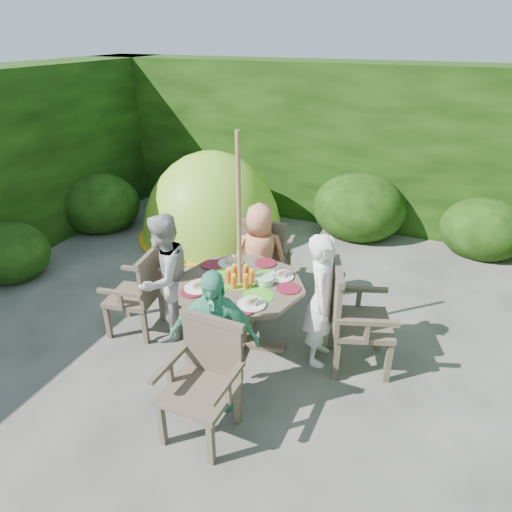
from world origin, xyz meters
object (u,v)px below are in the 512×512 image
at_px(parasol_pole, 240,250).
at_px(child_left, 164,278).
at_px(garden_chair_right, 352,316).
at_px(patio_table, 241,293).
at_px(dome_tent, 213,235).
at_px(garden_chair_left, 140,291).
at_px(child_front, 214,340).
at_px(garden_chair_front, 204,378).
at_px(child_back, 260,257).
at_px(child_right, 322,300).
at_px(garden_chair_back, 265,255).

xyz_separation_m(parasol_pole, child_left, (-0.79, -0.12, -0.42)).
bearing_deg(garden_chair_right, patio_table, 79.33).
bearing_deg(garden_chair_right, dome_tent, 31.44).
xyz_separation_m(garden_chair_left, child_front, (1.21, -0.63, 0.16)).
bearing_deg(dome_tent, parasol_pole, -50.19).
bearing_deg(dome_tent, garden_chair_front, -56.78).
xyz_separation_m(child_back, dome_tent, (-1.47, 1.61, -0.63)).
height_order(parasol_pole, garden_chair_front, parasol_pole).
distance_m(patio_table, garden_chair_right, 1.09).
relative_size(parasol_pole, child_right, 1.64).
relative_size(patio_table, child_front, 1.12).
xyz_separation_m(patio_table, dome_tent, (-1.59, 2.40, -0.63)).
distance_m(garden_chair_back, child_right, 1.37).
xyz_separation_m(garden_chair_back, child_left, (-0.63, -1.20, 0.16)).
relative_size(garden_chair_right, garden_chair_left, 1.13).
distance_m(garden_chair_right, child_back, 1.36).
bearing_deg(garden_chair_back, dome_tent, -49.38).
relative_size(child_right, dome_tent, 0.51).
height_order(garden_chair_right, garden_chair_left, garden_chair_right).
height_order(patio_table, child_back, child_back).
relative_size(parasol_pole, garden_chair_left, 2.42).
bearing_deg(child_front, garden_chair_back, 83.04).
xyz_separation_m(patio_table, child_left, (-0.80, -0.12, 0.06)).
distance_m(patio_table, child_back, 0.80).
relative_size(garden_chair_right, child_front, 0.79).
bearing_deg(child_right, garden_chair_left, 91.46).
bearing_deg(garden_chair_left, dome_tent, -178.28).
distance_m(garden_chair_right, dome_tent, 3.53).
relative_size(patio_table, parasol_pole, 0.66).
bearing_deg(child_left, child_back, 149.51).
height_order(garden_chair_front, child_left, child_left).
bearing_deg(dome_tent, child_front, -55.53).
relative_size(child_left, child_back, 1.09).
height_order(garden_chair_back, garden_chair_front, garden_chair_back).
bearing_deg(child_back, child_left, 27.90).
distance_m(parasol_pole, garden_chair_back, 1.24).
bearing_deg(patio_table, child_left, -171.38).
distance_m(garden_chair_right, child_right, 0.32).
relative_size(garden_chair_back, child_left, 0.71).
xyz_separation_m(parasol_pole, garden_chair_back, (-0.17, 1.08, -0.58)).
distance_m(patio_table, parasol_pole, 0.47).
bearing_deg(child_left, patio_table, 104.58).
relative_size(garden_chair_front, child_left, 0.69).
bearing_deg(child_left, dome_tent, -156.56).
height_order(patio_table, child_left, child_left).
xyz_separation_m(parasol_pole, garden_chair_right, (1.08, 0.15, -0.55)).
xyz_separation_m(patio_table, child_back, (-0.12, 0.79, 0.00)).
distance_m(patio_table, child_left, 0.81).
xyz_separation_m(garden_chair_front, child_front, (-0.06, 0.29, 0.15)).
bearing_deg(child_right, child_front, 136.49).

